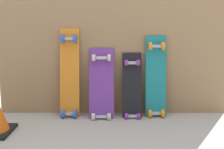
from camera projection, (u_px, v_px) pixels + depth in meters
ground_plane at (112, 114)px, 2.59m from camera, size 12.00×12.00×0.00m
plywood_wall_panel at (112, 28)px, 2.54m from camera, size 1.98×0.04×1.48m
skateboard_orange at (68, 76)px, 2.51m from camera, size 0.16×0.19×0.80m
skateboard_purple at (100, 87)px, 2.50m from camera, size 0.21×0.24×0.65m
skateboard_black at (131, 89)px, 2.51m from camera, size 0.16×0.20×0.61m
skateboard_teal at (155, 80)px, 2.52m from camera, size 0.17×0.18×0.74m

